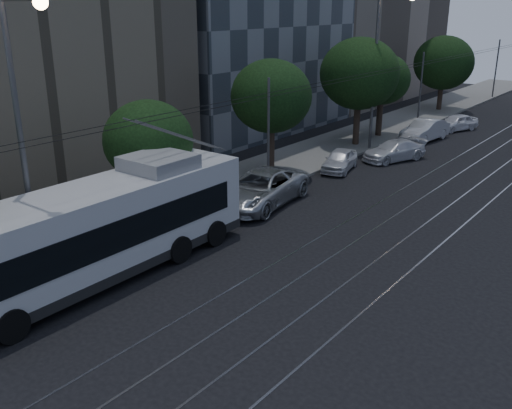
{
  "coord_description": "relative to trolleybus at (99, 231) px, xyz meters",
  "views": [
    {
      "loc": [
        11.95,
        -13.42,
        9.55
      ],
      "look_at": [
        -1.15,
        3.56,
        1.94
      ],
      "focal_mm": 40.0,
      "sensor_mm": 36.0,
      "label": 1
    }
  ],
  "objects": [
    {
      "name": "streetlamp_far",
      "position": [
        -0.72,
        23.49,
        4.4
      ],
      "size": [
        2.51,
        0.44,
        10.41
      ],
      "color": "#525255",
      "rests_on": "ground"
    },
    {
      "name": "tram_rails",
      "position": [
        6.56,
        21.9,
        -1.83
      ],
      "size": [
        4.52,
        90.0,
        0.02
      ],
      "color": "#9A9AA2",
      "rests_on": "ground"
    },
    {
      "name": "pickup_silver",
      "position": [
        -0.24,
        9.9,
        -1.0
      ],
      "size": [
        3.51,
        6.37,
        1.69
      ],
      "primitive_type": "imported",
      "rotation": [
        0.0,
        0.0,
        0.12
      ],
      "color": "#B7BBBF",
      "rests_on": "ground"
    },
    {
      "name": "car_white_a",
      "position": [
        -0.24,
        17.8,
        -1.21
      ],
      "size": [
        2.36,
        3.99,
        1.27
      ],
      "primitive_type": "imported",
      "rotation": [
        0.0,
        0.0,
        0.24
      ],
      "color": "silver",
      "rests_on": "ground"
    },
    {
      "name": "car_white_d",
      "position": [
        1.36,
        33.35,
        -1.2
      ],
      "size": [
        2.89,
        4.07,
        1.29
      ],
      "primitive_type": "imported",
      "rotation": [
        0.0,
        0.0,
        -0.41
      ],
      "color": "white",
      "rests_on": "ground"
    },
    {
      "name": "car_white_c",
      "position": [
        0.75,
        28.45,
        -1.07
      ],
      "size": [
        2.16,
        4.85,
        1.55
      ],
      "primitive_type": "imported",
      "rotation": [
        0.0,
        0.0,
        -0.11
      ],
      "color": "silver",
      "rests_on": "ground"
    },
    {
      "name": "overhead_wires",
      "position": [
        -0.92,
        21.9,
        1.63
      ],
      "size": [
        2.23,
        90.0,
        6.0
      ],
      "color": "black",
      "rests_on": "ground"
    },
    {
      "name": "sidewalk",
      "position": [
        -3.44,
        21.9,
        -1.77
      ],
      "size": [
        5.0,
        90.0,
        0.15
      ],
      "primitive_type": "cube",
      "color": "slate",
      "rests_on": "ground"
    },
    {
      "name": "streetlamp_near",
      "position": [
        -1.33,
        -1.47,
        4.22
      ],
      "size": [
        2.43,
        0.44,
        10.07
      ],
      "color": "#525255",
      "rests_on": "ground"
    },
    {
      "name": "car_white_b",
      "position": [
        1.36,
        21.94,
        -1.2
      ],
      "size": [
        3.33,
        4.75,
        1.28
      ],
      "primitive_type": "imported",
      "rotation": [
        0.0,
        0.0,
        -0.39
      ],
      "color": "silver",
      "rests_on": "ground"
    },
    {
      "name": "ground",
      "position": [
        4.06,
        1.9,
        -1.84
      ],
      "size": [
        120.0,
        120.0,
        0.0
      ],
      "primitive_type": "plane",
      "color": "black",
      "rests_on": "ground"
    },
    {
      "name": "tree_5",
      "position": [
        -2.94,
        41.06,
        2.53
      ],
      "size": [
        5.38,
        5.38,
        6.81
      ],
      "color": "#30221B",
      "rests_on": "ground"
    },
    {
      "name": "tree_1",
      "position": [
        -2.44,
        4.77,
        2.05
      ],
      "size": [
        3.91,
        3.91,
        5.68
      ],
      "color": "#30221B",
      "rests_on": "ground"
    },
    {
      "name": "tree_4",
      "position": [
        -2.44,
        27.46,
        2.45
      ],
      "size": [
        4.1,
        4.1,
        6.16
      ],
      "color": "#30221B",
      "rests_on": "ground"
    },
    {
      "name": "tree_2",
      "position": [
        -2.94,
        14.45,
        2.74
      ],
      "size": [
        4.59,
        4.59,
        6.67
      ],
      "color": "#30221B",
      "rests_on": "ground"
    },
    {
      "name": "tree_3",
      "position": [
        -2.44,
        23.9,
        3.16
      ],
      "size": [
        5.39,
        5.39,
        7.44
      ],
      "color": "#30221B",
      "rests_on": "ground"
    },
    {
      "name": "trolleybus",
      "position": [
        0.0,
        0.0,
        0.0
      ],
      "size": [
        2.98,
        13.45,
        5.63
      ],
      "rotation": [
        0.0,
        0.0,
        0.0
      ],
      "color": "silver",
      "rests_on": "ground"
    }
  ]
}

